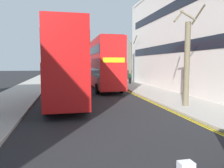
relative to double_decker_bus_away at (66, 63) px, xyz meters
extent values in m
cube|color=#ADA89E|center=(8.61, 0.76, -2.96)|extent=(4.00, 80.00, 0.14)
cube|color=#ADA89E|center=(-4.39, 0.76, -2.96)|extent=(4.00, 80.00, 0.14)
cube|color=yellow|center=(6.51, -1.24, -3.03)|extent=(0.10, 56.00, 0.01)
cube|color=yellow|center=(6.35, -1.24, -3.03)|extent=(0.10, 56.00, 0.01)
cube|color=red|center=(0.00, 0.00, -1.29)|extent=(2.54, 10.81, 2.60)
cube|color=red|center=(0.00, 0.00, 1.26)|extent=(2.49, 10.59, 2.50)
cube|color=black|center=(0.00, 0.00, -0.99)|extent=(2.57, 10.38, 0.84)
cube|color=black|center=(0.00, 0.00, 1.36)|extent=(2.56, 10.16, 0.80)
cube|color=yellow|center=(0.02, 5.38, 0.26)|extent=(2.00, 0.07, 0.44)
cube|color=maroon|center=(0.00, 0.00, 2.56)|extent=(2.29, 9.73, 0.10)
cylinder|color=black|center=(-1.24, 3.35, -2.51)|extent=(0.30, 1.04, 1.04)
cylinder|color=black|center=(1.26, 3.34, -2.51)|extent=(0.30, 1.04, 1.04)
cylinder|color=black|center=(-1.26, -3.34, -2.51)|extent=(0.30, 1.04, 1.04)
cylinder|color=black|center=(1.24, -3.35, -2.51)|extent=(0.30, 1.04, 1.04)
cube|color=red|center=(4.19, 7.73, -1.29)|extent=(2.53, 10.81, 2.60)
cube|color=red|center=(4.19, 7.73, 1.26)|extent=(2.48, 10.59, 2.50)
cube|color=black|center=(4.19, 7.73, -0.99)|extent=(2.56, 10.38, 0.84)
cube|color=black|center=(4.19, 7.73, 1.36)|extent=(2.55, 10.16, 0.80)
cube|color=yellow|center=(4.21, 2.35, 0.26)|extent=(2.00, 0.07, 0.44)
cube|color=maroon|center=(4.19, 7.73, 2.56)|extent=(2.28, 9.73, 0.10)
cylinder|color=black|center=(5.45, 4.39, -2.51)|extent=(0.30, 1.04, 1.04)
cylinder|color=black|center=(2.95, 4.38, -2.51)|extent=(0.30, 1.04, 1.04)
cylinder|color=black|center=(5.43, 11.08, -2.51)|extent=(0.30, 1.04, 1.04)
cylinder|color=black|center=(2.93, 11.08, -2.51)|extent=(0.30, 1.04, 1.04)
cylinder|color=#2D2D38|center=(8.86, 12.56, -2.46)|extent=(0.22, 0.22, 0.85)
cube|color=#338C4C|center=(8.86, 12.56, -1.76)|extent=(0.34, 0.22, 0.56)
sphere|color=#9E7051|center=(8.86, 12.56, -1.37)|extent=(0.20, 0.20, 0.20)
cylinder|color=#6B6047|center=(9.29, 14.14, 0.00)|extent=(0.42, 0.42, 5.78)
cylinder|color=#6B6047|center=(10.06, 14.14, 3.43)|extent=(0.13, 1.58, 1.16)
cylinder|color=#6B6047|center=(8.77, 14.64, 3.40)|extent=(1.13, 1.15, 1.10)
cylinder|color=#6B6047|center=(9.00, 13.79, 3.21)|extent=(0.80, 0.72, 0.72)
cylinder|color=#6B6047|center=(7.90, -3.44, -0.11)|extent=(0.37, 0.37, 5.57)
cylinder|color=#6B6047|center=(8.60, -3.45, 3.17)|extent=(0.14, 1.45, 1.07)
cylinder|color=#6B6047|center=(7.49, -2.91, 3.15)|extent=(1.17, 0.94, 1.02)
cylinder|color=#6B6047|center=(7.64, -3.83, 3.00)|extent=(0.89, 0.65, 0.74)
cube|color=silver|center=(15.61, 3.39, 2.97)|extent=(10.00, 28.00, 11.99)
cube|color=black|center=(10.59, 3.39, 5.60)|extent=(0.04, 24.64, 1.00)
cube|color=black|center=(10.59, 3.39, 1.53)|extent=(0.04, 24.64, 1.00)
camera|label=1|loc=(-0.02, -16.50, -0.01)|focal=34.52mm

